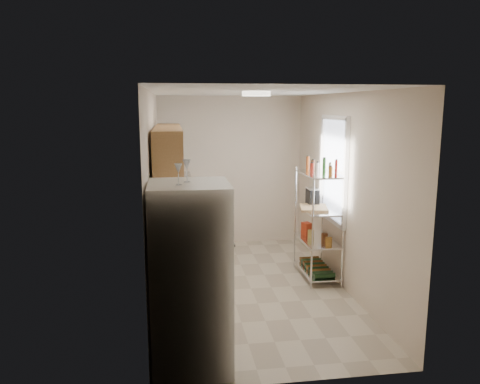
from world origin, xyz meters
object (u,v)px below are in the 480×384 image
(cutting_board, at_px, (314,208))
(espresso_machine, at_px, (312,197))
(rice_cooker, at_px, (177,213))
(refrigerator, at_px, (191,277))
(frying_pan_large, at_px, (180,213))

(cutting_board, relative_size, espresso_machine, 1.85)
(rice_cooker, relative_size, cutting_board, 0.56)
(cutting_board, bearing_deg, espresso_machine, 78.48)
(cutting_board, height_order, espresso_machine, espresso_machine)
(espresso_machine, bearing_deg, refrigerator, -129.14)
(frying_pan_large, relative_size, espresso_machine, 1.03)
(refrigerator, relative_size, espresso_machine, 6.82)
(frying_pan_large, distance_m, cutting_board, 1.89)
(refrigerator, height_order, cutting_board, refrigerator)
(refrigerator, xyz_separation_m, frying_pan_large, (-0.05, 2.41, 0.05))
(cutting_board, xyz_separation_m, espresso_machine, (0.05, 0.23, 0.11))
(rice_cooker, bearing_deg, frying_pan_large, 81.66)
(frying_pan_large, bearing_deg, espresso_machine, -11.75)
(refrigerator, height_order, rice_cooker, refrigerator)
(espresso_machine, bearing_deg, rice_cooker, -174.65)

